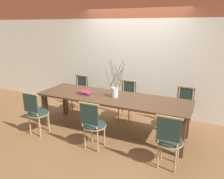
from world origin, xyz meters
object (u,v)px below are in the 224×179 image
object	(u,v)px
dining_table	(112,101)
chair_far_center	(184,107)
chair_near_center	(169,139)
book_stack	(85,92)
vase_centerpiece	(115,91)

from	to	relation	value
dining_table	chair_far_center	bearing A→B (deg)	29.47
chair_near_center	book_stack	xyz separation A→B (m)	(-1.89, 0.68, 0.29)
chair_near_center	chair_far_center	size ratio (longest dim) A/B	1.00
chair_near_center	book_stack	size ratio (longest dim) A/B	3.21
dining_table	chair_near_center	world-z (taller)	chair_near_center
chair_near_center	vase_centerpiece	xyz separation A→B (m)	(-1.23, 0.75, 0.38)
book_stack	chair_far_center	bearing A→B (deg)	22.71
chair_far_center	book_stack	size ratio (longest dim) A/B	3.21
dining_table	chair_far_center	xyz separation A→B (m)	(1.31, 0.74, -0.18)
vase_centerpiece	dining_table	bearing A→B (deg)	-168.52
chair_far_center	book_stack	bearing A→B (deg)	22.71
book_stack	dining_table	bearing A→B (deg)	5.62
chair_near_center	dining_table	bearing A→B (deg)	150.04
vase_centerpiece	chair_far_center	bearing A→B (deg)	30.14
chair_far_center	vase_centerpiece	xyz separation A→B (m)	(-1.26, -0.73, 0.38)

